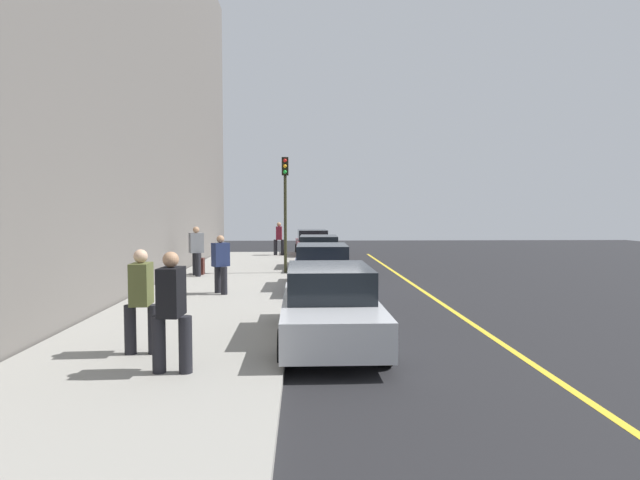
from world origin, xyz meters
The scene contains 16 objects.
ground_plane centered at (0.00, 0.00, 0.00)m, with size 56.00×56.00×0.00m, color black.
sidewalk centered at (0.00, -3.30, 0.07)m, with size 28.00×4.60×0.15m, color gray.
building_facade centered at (0.00, -6.05, 7.50)m, with size 32.00×0.80×15.00m, color #66605B.
lane_stripe_centre centered at (0.00, 3.20, 0.00)m, with size 28.00×0.14×0.01m, color gold.
snow_bank_curb centered at (-4.22, -0.70, 0.11)m, with size 7.86×0.56×0.22m, color white.
parked_car_maroon centered at (-12.55, -0.13, 0.76)m, with size 4.73×2.03×1.51m.
parked_car_charcoal centered at (-5.59, 0.00, 0.76)m, with size 4.42×1.97×1.51m.
parked_car_navy centered at (0.25, -0.08, 0.76)m, with size 4.32×1.95×1.51m.
parked_car_silver centered at (6.72, -0.18, 0.76)m, with size 4.57×1.92×1.51m.
pedestrian_olive_coat centered at (7.85, -3.46, 1.11)m, with size 0.50×0.59×1.80m.
pedestrian_burgundy_coat centered at (-11.76, -1.99, 1.12)m, with size 0.50×0.60×1.82m.
pedestrian_grey_coat centered at (-2.77, -4.69, 1.14)m, with size 0.57×0.59×1.86m.
pedestrian_black_coat centered at (8.91, -2.68, 1.13)m, with size 0.52×0.61×1.84m.
pedestrian_navy_coat centered at (1.45, -3.12, 1.07)m, with size 0.52×0.55×1.73m.
traffic_light_pole centered at (-3.66, -1.38, 3.21)m, with size 0.35×0.26×4.54m.
rolling_suitcase centered at (-3.20, -4.60, 0.47)m, with size 0.34×0.22×0.99m.
Camera 1 is at (16.67, -0.71, 2.61)m, focal length 28.95 mm.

